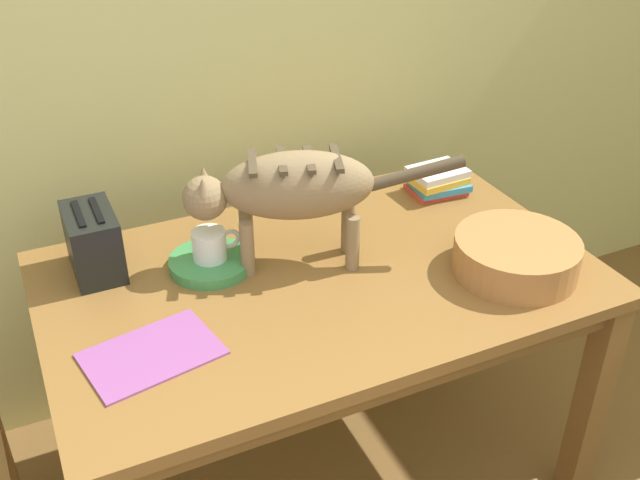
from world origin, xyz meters
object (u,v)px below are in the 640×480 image
object	(u,v)px
toaster	(93,242)
book_stack	(438,181)
cat	(289,189)
dining_table	(320,301)
magazine	(152,354)
coffee_mug	(210,245)
wicker_basket	(516,255)
saucer_bowl	(211,262)

from	to	relation	value
toaster	book_stack	bearing A→B (deg)	-0.12
cat	book_stack	bearing A→B (deg)	-54.12
dining_table	toaster	distance (m)	0.60
dining_table	magazine	distance (m)	0.50
toaster	coffee_mug	bearing A→B (deg)	-21.83
cat	magazine	size ratio (longest dim) A/B	2.37
book_stack	wicker_basket	size ratio (longest dim) A/B	0.56
cat	saucer_bowl	bearing A→B (deg)	90.00
coffee_mug	toaster	distance (m)	0.29
saucer_bowl	magazine	size ratio (longest dim) A/B	0.76
coffee_mug	wicker_basket	size ratio (longest dim) A/B	0.40
magazine	coffee_mug	bearing A→B (deg)	40.03
toaster	wicker_basket	bearing A→B (deg)	-25.15
magazine	wicker_basket	distance (m)	0.93
dining_table	saucer_bowl	size ratio (longest dim) A/B	6.44
dining_table	wicker_basket	bearing A→B (deg)	-23.91
wicker_basket	saucer_bowl	bearing A→B (deg)	153.71
saucer_bowl	coffee_mug	bearing A→B (deg)	0.00
coffee_mug	magazine	bearing A→B (deg)	-129.20
cat	toaster	world-z (taller)	cat
dining_table	wicker_basket	size ratio (longest dim) A/B	4.38
magazine	toaster	world-z (taller)	toaster
saucer_bowl	toaster	xyz separation A→B (m)	(-0.27, 0.11, 0.07)
cat	book_stack	world-z (taller)	cat
magazine	wicker_basket	bearing A→B (deg)	-14.86
book_stack	wicker_basket	xyz separation A→B (m)	(-0.06, -0.46, 0.01)
saucer_bowl	coffee_mug	xyz separation A→B (m)	(0.00, 0.00, 0.05)
coffee_mug	dining_table	bearing A→B (deg)	-30.81
coffee_mug	book_stack	distance (m)	0.77
toaster	saucer_bowl	bearing A→B (deg)	-22.06
saucer_bowl	book_stack	size ratio (longest dim) A/B	1.21
book_stack	magazine	bearing A→B (deg)	-158.51
cat	coffee_mug	distance (m)	0.25
coffee_mug	cat	bearing A→B (deg)	-18.95
wicker_basket	book_stack	bearing A→B (deg)	82.94
book_stack	saucer_bowl	bearing A→B (deg)	-171.98
book_stack	cat	bearing A→B (deg)	-162.78
saucer_bowl	cat	bearing A→B (deg)	-18.67
coffee_mug	toaster	xyz separation A→B (m)	(-0.27, 0.11, 0.02)
magazine	cat	bearing A→B (deg)	16.02
saucer_bowl	magazine	xyz separation A→B (m)	(-0.23, -0.28, -0.01)
cat	dining_table	bearing A→B (deg)	-129.86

